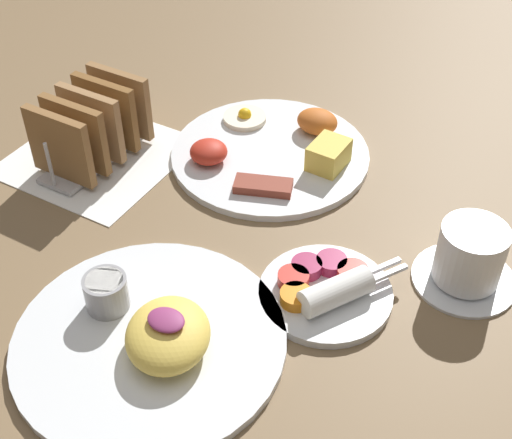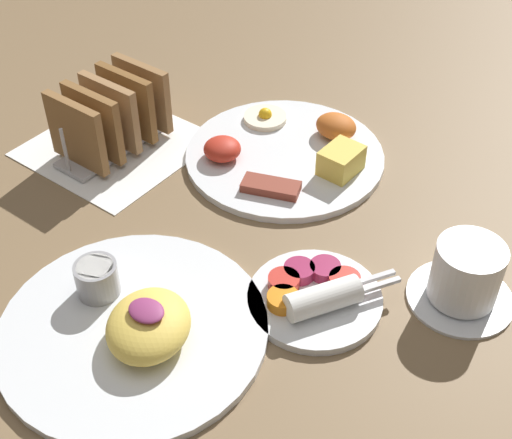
% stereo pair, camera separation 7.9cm
% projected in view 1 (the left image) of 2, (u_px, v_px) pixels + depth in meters
% --- Properties ---
extents(ground_plane, '(3.00, 3.00, 0.00)m').
position_uv_depth(ground_plane, '(198.00, 234.00, 0.89)').
color(ground_plane, brown).
extents(napkin_flat, '(0.22, 0.22, 0.00)m').
position_uv_depth(napkin_flat, '(97.00, 156.00, 1.01)').
color(napkin_flat, white).
rests_on(napkin_flat, ground_plane).
extents(plate_breakfast, '(0.28, 0.28, 0.05)m').
position_uv_depth(plate_breakfast, '(273.00, 150.00, 1.00)').
color(plate_breakfast, white).
rests_on(plate_breakfast, ground_plane).
extents(plate_condiments, '(0.15, 0.15, 0.04)m').
position_uv_depth(plate_condiments, '(326.00, 289.00, 0.80)').
color(plate_condiments, white).
rests_on(plate_condiments, ground_plane).
extents(plate_foreground, '(0.29, 0.29, 0.06)m').
position_uv_depth(plate_foreground, '(151.00, 335.00, 0.75)').
color(plate_foreground, white).
rests_on(plate_foreground, ground_plane).
extents(toast_rack, '(0.10, 0.18, 0.10)m').
position_uv_depth(toast_rack, '(92.00, 126.00, 0.97)').
color(toast_rack, '#B7B7BC').
rests_on(toast_rack, ground_plane).
extents(coffee_cup, '(0.12, 0.12, 0.08)m').
position_uv_depth(coffee_cup, '(469.00, 258.00, 0.80)').
color(coffee_cup, white).
rests_on(coffee_cup, ground_plane).
extents(teaspoon, '(0.06, 0.12, 0.01)m').
position_uv_depth(teaspoon, '(188.00, 386.00, 0.71)').
color(teaspoon, silver).
rests_on(teaspoon, ground_plane).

